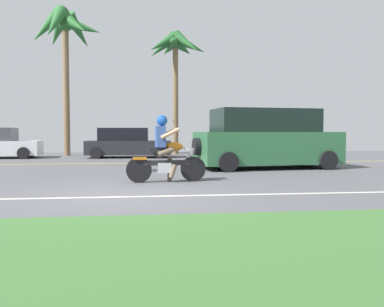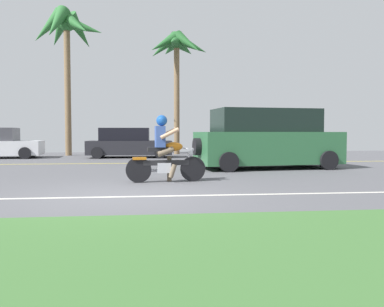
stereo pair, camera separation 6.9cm
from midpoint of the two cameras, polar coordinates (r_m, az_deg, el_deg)
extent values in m
cube|color=#545459|center=(11.11, -9.00, -3.61)|extent=(56.00, 30.00, 0.04)
cube|color=#3D6B33|center=(4.14, -12.89, -14.22)|extent=(56.00, 3.80, 0.06)
cube|color=silver|center=(8.00, -9.87, -6.01)|extent=(50.40, 0.12, 0.01)
cube|color=yellow|center=(16.57, -8.27, -1.36)|extent=(50.40, 0.12, 0.01)
cylinder|color=black|center=(10.33, -0.04, -2.18)|extent=(0.64, 0.15, 0.64)
cylinder|color=black|center=(10.14, -7.68, -2.31)|extent=(0.64, 0.15, 0.64)
cylinder|color=#B7BAC1|center=(10.29, -0.61, -0.74)|extent=(0.29, 0.08, 0.55)
cube|color=black|center=(10.20, -3.82, -1.30)|extent=(1.16, 0.21, 0.13)
cube|color=#B7BAC1|center=(10.20, -4.12, -2.02)|extent=(0.36, 0.24, 0.25)
ellipsoid|color=#B76614|center=(10.21, -2.77, 0.97)|extent=(0.47, 0.25, 0.23)
cube|color=black|center=(10.15, -5.01, 0.59)|extent=(0.53, 0.28, 0.11)
cube|color=#B76614|center=(10.12, -7.57, -0.70)|extent=(0.35, 0.20, 0.06)
cylinder|color=#B7BAC1|center=(10.26, -1.08, 0.71)|extent=(0.10, 0.66, 0.04)
sphere|color=#B7BAC1|center=(10.29, -0.38, 0.01)|extent=(0.15, 0.15, 0.15)
cylinder|color=#B7BAC1|center=(10.30, -5.55, -2.39)|extent=(0.53, 0.12, 0.07)
cube|color=#334C8C|center=(10.15, -4.67, 2.38)|extent=(0.26, 0.36, 0.53)
sphere|color=#194C9E|center=(10.16, -4.44, 4.65)|extent=(0.28, 0.28, 0.28)
cylinder|color=brown|center=(10.07, -3.86, 0.27)|extent=(0.44, 0.18, 0.27)
cylinder|color=brown|center=(10.28, -4.03, 0.33)|extent=(0.44, 0.18, 0.27)
cylinder|color=brown|center=(10.37, -3.36, -2.14)|extent=(0.13, 0.13, 0.65)
cylinder|color=brown|center=(10.11, -2.88, -2.48)|extent=(0.23, 0.14, 0.36)
cylinder|color=tan|center=(9.97, -3.30, 2.83)|extent=(0.49, 0.14, 0.30)
cylinder|color=tan|center=(10.39, -3.66, 2.84)|extent=(0.49, 0.14, 0.30)
cube|color=#2D663D|center=(14.32, 10.39, 0.82)|extent=(5.06, 2.52, 1.09)
cube|color=black|center=(14.28, 10.07, 4.58)|extent=(3.68, 2.09, 0.79)
cylinder|color=black|center=(12.79, 4.97, -1.19)|extent=(0.66, 0.29, 0.64)
cylinder|color=black|center=(14.29, 18.42, -0.90)|extent=(0.66, 0.29, 0.64)
cylinder|color=black|center=(14.67, 2.54, -0.65)|extent=(0.66, 0.29, 0.64)
cylinder|color=black|center=(16.00, 14.69, -0.44)|extent=(0.66, 0.29, 0.64)
cylinder|color=black|center=(13.50, 0.51, 0.97)|extent=(0.26, 0.60, 0.58)
cylinder|color=black|center=(20.61, -22.71, 0.05)|extent=(0.57, 0.22, 0.56)
cylinder|color=black|center=(22.41, -21.75, 0.29)|extent=(0.57, 0.22, 0.56)
cube|color=#232328|center=(20.44, -8.96, 0.84)|extent=(4.20, 1.86, 0.69)
cube|color=black|center=(20.44, -9.67, 2.68)|extent=(2.45, 1.56, 0.63)
cylinder|color=black|center=(19.75, -13.45, 0.09)|extent=(0.57, 0.20, 0.56)
cylinder|color=black|center=(19.53, -4.76, 0.13)|extent=(0.57, 0.20, 0.56)
cylinder|color=black|center=(21.46, -12.78, 0.32)|extent=(0.57, 0.20, 0.56)
cylinder|color=black|center=(21.26, -4.78, 0.36)|extent=(0.57, 0.20, 0.56)
cube|color=#232328|center=(20.79, 5.88, 0.99)|extent=(3.89, 1.92, 0.76)
cube|color=black|center=(20.82, 6.51, 2.99)|extent=(2.28, 1.62, 0.70)
cylinder|color=black|center=(21.97, 8.98, 0.42)|extent=(0.57, 0.20, 0.56)
cylinder|color=black|center=(21.48, 1.81, 0.39)|extent=(0.57, 0.20, 0.56)
cylinder|color=black|center=(20.23, 10.18, 0.19)|extent=(0.57, 0.20, 0.56)
cylinder|color=black|center=(19.70, 2.41, 0.16)|extent=(0.57, 0.20, 0.56)
cylinder|color=brown|center=(23.05, -17.36, 8.54)|extent=(0.33, 0.33, 7.07)
sphere|color=#28662D|center=(23.66, -17.50, 17.09)|extent=(0.87, 0.87, 0.87)
cone|color=#28662D|center=(23.31, -15.25, 16.76)|extent=(2.30, 1.12, 1.32)
cone|color=#28662D|center=(24.23, -15.78, 16.21)|extent=(1.80, 2.03, 2.01)
cone|color=#28662D|center=(24.44, -18.42, 16.05)|extent=(1.79, 2.12, 1.92)
cone|color=#28662D|center=(23.69, -19.83, 16.45)|extent=(1.99, 0.95, 2.05)
cone|color=#28662D|center=(22.85, -18.80, 16.99)|extent=(1.41, 2.06, 2.06)
cone|color=#28662D|center=(22.83, -16.24, 17.04)|extent=(2.00, 2.13, 1.63)
cylinder|color=brown|center=(23.47, -2.42, 7.78)|extent=(0.32, 0.32, 6.43)
sphere|color=#235B28|center=(23.96, -2.44, 15.46)|extent=(0.83, 0.83, 0.83)
cone|color=#235B28|center=(23.94, -0.35, 14.95)|extent=(2.02, 0.78, 1.39)
cone|color=#235B28|center=(24.63, -1.40, 14.62)|extent=(1.69, 2.01, 1.09)
cone|color=#235B28|center=(24.67, -3.25, 14.59)|extent=(1.29, 2.09, 1.08)
cone|color=#235B28|center=(24.32, -4.24, 14.76)|extent=(2.00, 1.63, 1.57)
cone|color=#235B28|center=(23.46, -4.22, 15.20)|extent=(2.04, 1.55, 1.52)
cone|color=#235B28|center=(23.10, -2.82, 15.40)|extent=(1.15, 2.09, 1.07)
cone|color=#235B28|center=(23.37, -0.84, 15.25)|extent=(1.83, 1.87, 1.59)
camera|label=1|loc=(0.03, -90.17, -0.01)|focal=37.91mm
camera|label=2|loc=(0.03, 89.83, 0.01)|focal=37.91mm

